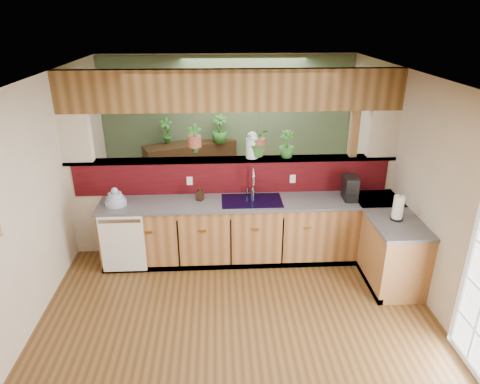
{
  "coord_description": "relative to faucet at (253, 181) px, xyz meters",
  "views": [
    {
      "loc": [
        -0.2,
        -4.32,
        3.29
      ],
      "look_at": [
        0.07,
        0.7,
        1.15
      ],
      "focal_mm": 32.0,
      "sensor_mm": 36.0,
      "label": 1
    }
  ],
  "objects": [
    {
      "name": "ground",
      "position": [
        -0.27,
        -1.14,
        -1.12
      ],
      "size": [
        4.6,
        7.0,
        0.01
      ],
      "primitive_type": "cube",
      "color": "brown",
      "rests_on": "ground"
    },
    {
      "name": "ceiling",
      "position": [
        -0.27,
        -1.14,
        1.48
      ],
      "size": [
        4.6,
        7.0,
        0.01
      ],
      "primitive_type": "cube",
      "color": "brown",
      "rests_on": "ground"
    },
    {
      "name": "wall_back",
      "position": [
        -0.27,
        2.36,
        0.18
      ],
      "size": [
        4.6,
        0.02,
        2.6
      ],
      "primitive_type": "cube",
      "color": "beige",
      "rests_on": "ground"
    },
    {
      "name": "wall_left",
      "position": [
        -2.57,
        -1.14,
        0.18
      ],
      "size": [
        0.02,
        7.0,
        2.6
      ],
      "primitive_type": "cube",
      "color": "beige",
      "rests_on": "ground"
    },
    {
      "name": "wall_right",
      "position": [
        2.03,
        -1.14,
        0.18
      ],
      "size": [
        0.02,
        7.0,
        2.6
      ],
      "primitive_type": "cube",
      "color": "beige",
      "rests_on": "ground"
    },
    {
      "name": "pass_through_partition",
      "position": [
        -0.24,
        0.21,
        0.07
      ],
      "size": [
        4.6,
        0.21,
        2.6
      ],
      "color": "beige",
      "rests_on": "ground"
    },
    {
      "name": "pass_through_ledge",
      "position": [
        -0.27,
        0.21,
        0.25
      ],
      "size": [
        4.6,
        0.21,
        0.04
      ],
      "primitive_type": "cube",
      "color": "brown",
      "rests_on": "ground"
    },
    {
      "name": "header_beam",
      "position": [
        -0.27,
        0.21,
        1.2
      ],
      "size": [
        4.6,
        0.15,
        0.55
      ],
      "primitive_type": "cube",
      "color": "brown",
      "rests_on": "ground"
    },
    {
      "name": "sage_backwall",
      "position": [
        -0.27,
        2.34,
        0.18
      ],
      "size": [
        4.55,
        0.02,
        2.55
      ],
      "primitive_type": "cube",
      "color": "#465C3E",
      "rests_on": "ground"
    },
    {
      "name": "countertop",
      "position": [
        0.56,
        -0.27,
        -0.68
      ],
      "size": [
        4.14,
        1.52,
        0.9
      ],
      "color": "brown",
      "rests_on": "ground"
    },
    {
      "name": "dishwasher",
      "position": [
        -1.75,
        -0.47,
        -0.67
      ],
      "size": [
        0.58,
        0.03,
        0.82
      ],
      "color": "white",
      "rests_on": "ground"
    },
    {
      "name": "navy_sink",
      "position": [
        -0.02,
        -0.16,
        -0.3
      ],
      "size": [
        0.82,
        0.5,
        0.18
      ],
      "color": "black",
      "rests_on": "countertop"
    },
    {
      "name": "faucet",
      "position": [
        0.0,
        0.0,
        0.0
      ],
      "size": [
        0.18,
        0.18,
        0.42
      ],
      "color": "#B7B7B2",
      "rests_on": "countertop"
    },
    {
      "name": "dish_stack",
      "position": [
        -1.84,
        -0.19,
        -0.15
      ],
      "size": [
        0.28,
        0.28,
        0.25
      ],
      "color": "#9CA8C9",
      "rests_on": "countertop"
    },
    {
      "name": "soap_dispenser",
      "position": [
        -0.73,
        -0.1,
        -0.12
      ],
      "size": [
        0.12,
        0.12,
        0.2
      ],
      "primitive_type": "imported",
      "rotation": [
        0.0,
        0.0,
        -0.42
      ],
      "color": "#3C2416",
      "rests_on": "countertop"
    },
    {
      "name": "coffee_maker",
      "position": [
        1.32,
        -0.18,
        -0.07
      ],
      "size": [
        0.17,
        0.29,
        0.33
      ],
      "rotation": [
        0.0,
        0.0,
        -0.05
      ],
      "color": "black",
      "rests_on": "countertop"
    },
    {
      "name": "paper_towel",
      "position": [
        1.73,
        -0.82,
        -0.07
      ],
      "size": [
        0.16,
        0.16,
        0.34
      ],
      "color": "black",
      "rests_on": "countertop"
    },
    {
      "name": "glass_jar",
      "position": [
        0.0,
        0.21,
        0.45
      ],
      "size": [
        0.17,
        0.17,
        0.38
      ],
      "color": "silver",
      "rests_on": "pass_through_ledge"
    },
    {
      "name": "ledge_plant_right",
      "position": [
        0.49,
        0.21,
        0.46
      ],
      "size": [
        0.23,
        0.23,
        0.38
      ],
      "primitive_type": "imported",
      "rotation": [
        0.0,
        0.0,
        -0.08
      ],
      "color": "#296422",
      "rests_on": "pass_through_ledge"
    },
    {
      "name": "hanging_plant_a",
      "position": [
        -0.79,
        0.21,
        0.68
      ],
      "size": [
        0.22,
        0.18,
        0.51
      ],
      "color": "brown",
      "rests_on": "header_beam"
    },
    {
      "name": "hanging_plant_b",
      "position": [
        0.09,
        0.21,
        0.68
      ],
      "size": [
        0.44,
        0.41,
        0.55
      ],
      "color": "brown",
      "rests_on": "header_beam"
    },
    {
      "name": "shelving_console",
      "position": [
        -0.98,
        2.11,
        -0.62
      ],
      "size": [
        1.72,
        1.07,
        1.12
      ],
      "primitive_type": "cube",
      "rotation": [
        0.0,
        0.0,
        0.4
      ],
      "color": "black",
      "rests_on": "ground"
    },
    {
      "name": "shelf_plant_a",
      "position": [
        -1.4,
        2.11,
        0.17
      ],
      "size": [
        0.25,
        0.17,
        0.47
      ],
      "primitive_type": "imported",
      "rotation": [
        0.0,
        0.0,
        0.03
      ],
      "color": "#296422",
      "rests_on": "shelving_console"
    },
    {
      "name": "shelf_plant_b",
      "position": [
        -0.43,
        2.11,
        0.19
      ],
      "size": [
        0.29,
        0.29,
        0.51
      ],
      "primitive_type": "imported",
      "rotation": [
        0.0,
        0.0,
        0.04
      ],
      "color": "#296422",
      "rests_on": "shelving_console"
    },
    {
      "name": "floor_plant",
      "position": [
        0.27,
        1.28,
        -0.77
      ],
      "size": [
        0.74,
        0.67,
        0.71
      ],
      "primitive_type": "imported",
      "rotation": [
        0.0,
        0.0,
        -0.21
      ],
      "color": "#296422",
      "rests_on": "ground"
    }
  ]
}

